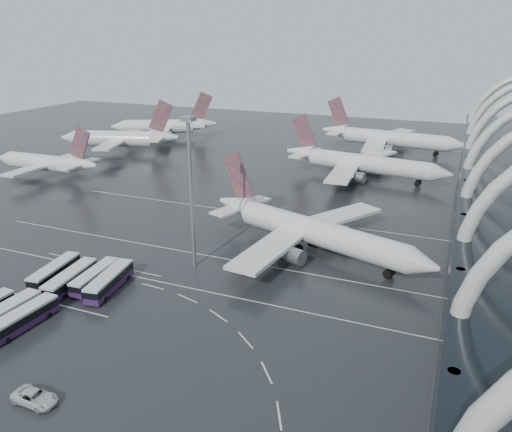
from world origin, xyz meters
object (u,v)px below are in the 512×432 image
at_px(bus_row_near_b, 71,279).
at_px(bus_row_far_c, 22,319).
at_px(airliner_main, 310,231).
at_px(gse_cart_belly_c, 284,247).
at_px(floodlight_mast, 191,176).
at_px(airliner_gate_c, 387,139).
at_px(gse_cart_belly_d, 401,264).
at_px(van_curve_a, 35,397).
at_px(jet_remote_far, 166,126).
at_px(bus_row_far_b, 3,316).
at_px(bus_row_near_c, 95,277).
at_px(airliner_gate_b, 361,163).
at_px(jet_remote_mid, 121,139).
at_px(bus_row_near_d, 110,281).
at_px(gse_cart_belly_b, 372,252).
at_px(bus_row_near_a, 55,272).
at_px(jet_remote_west, 48,163).

distance_m(bus_row_near_b, bus_row_far_c, 13.77).
xyz_separation_m(airliner_main, gse_cart_belly_c, (-5.09, -1.71, -4.00)).
height_order(airliner_main, bus_row_far_c, airliner_main).
bearing_deg(floodlight_mast, airliner_main, 39.70).
height_order(airliner_gate_c, gse_cart_belly_d, airliner_gate_c).
bearing_deg(bus_row_far_c, van_curve_a, -126.78).
xyz_separation_m(airliner_gate_c, floodlight_mast, (-19.54, -121.47, 13.84)).
height_order(jet_remote_far, bus_row_far_b, jet_remote_far).
distance_m(bus_row_near_c, gse_cart_belly_d, 59.52).
bearing_deg(airliner_gate_b, jet_remote_mid, -171.87).
distance_m(airliner_main, airliner_gate_c, 105.53).
height_order(van_curve_a, gse_cart_belly_c, van_curve_a).
height_order(jet_remote_mid, bus_row_near_c, jet_remote_mid).
bearing_deg(gse_cart_belly_d, airliner_gate_c, 100.14).
xyz_separation_m(bus_row_near_d, gse_cart_belly_d, (47.97, 30.03, -1.20)).
height_order(airliner_main, van_curve_a, airliner_main).
bearing_deg(bus_row_near_b, gse_cart_belly_b, -59.99).
distance_m(gse_cart_belly_b, gse_cart_belly_c, 18.78).
distance_m(bus_row_near_a, bus_row_far_b, 15.87).
relative_size(bus_row_near_b, bus_row_near_d, 0.99).
xyz_separation_m(airliner_gate_c, jet_remote_far, (-95.57, -10.45, 0.20)).
height_order(jet_remote_far, bus_row_near_c, jet_remote_far).
distance_m(jet_remote_west, bus_row_near_d, 87.40).
height_order(jet_remote_west, jet_remote_mid, jet_remote_mid).
height_order(bus_row_near_d, bus_row_far_c, bus_row_near_d).
bearing_deg(bus_row_near_a, bus_row_far_b, -172.76).
relative_size(jet_remote_west, bus_row_near_d, 3.00).
distance_m(bus_row_near_c, floodlight_mast, 25.89).
xyz_separation_m(bus_row_near_d, gse_cart_belly_b, (41.68, 33.79, -1.16)).
bearing_deg(bus_row_near_d, jet_remote_mid, 26.58).
height_order(bus_row_near_c, bus_row_far_c, bus_row_far_c).
bearing_deg(gse_cart_belly_b, airliner_gate_b, 103.90).
bearing_deg(airliner_gate_b, airliner_main, -79.51).
xyz_separation_m(bus_row_near_c, gse_cart_belly_c, (27.28, 28.34, -0.98)).
bearing_deg(airliner_main, floodlight_mast, -121.31).
bearing_deg(bus_row_far_b, jet_remote_far, 24.41).
bearing_deg(gse_cart_belly_d, gse_cart_belly_b, 149.12).
xyz_separation_m(jet_remote_west, bus_row_near_d, (67.50, -55.46, -2.78)).
distance_m(jet_remote_far, gse_cart_belly_b, 142.07).
height_order(jet_remote_far, bus_row_near_b, jet_remote_far).
bearing_deg(gse_cart_belly_b, airliner_main, -166.22).
height_order(bus_row_near_a, gse_cart_belly_d, bus_row_near_a).
xyz_separation_m(airliner_gate_c, bus_row_near_a, (-41.07, -136.96, -3.36)).
bearing_deg(gse_cart_belly_d, bus_row_near_c, -150.30).
bearing_deg(bus_row_near_d, bus_row_near_c, 72.79).
distance_m(bus_row_near_d, van_curve_a, 29.90).
xyz_separation_m(jet_remote_west, floodlight_mast, (76.95, -40.81, 14.35)).
relative_size(bus_row_far_b, van_curve_a, 2.16).
height_order(jet_remote_far, gse_cart_belly_b, jet_remote_far).
relative_size(jet_remote_far, gse_cart_belly_d, 20.77).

